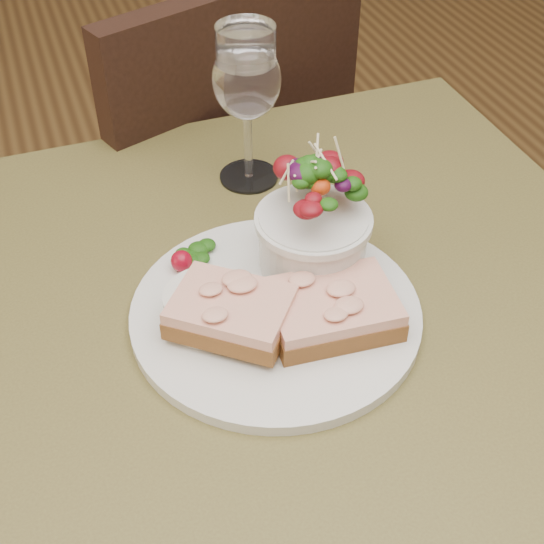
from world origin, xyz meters
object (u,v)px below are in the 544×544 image
object	(u,v)px
dinner_plate	(276,313)
sandwich_front	(332,309)
ramekin	(207,307)
chair_far	(192,273)
wine_glass	(247,84)
cafe_table	(275,403)
salad_bowl	(314,218)
sandwich_back	(231,312)

from	to	relation	value
dinner_plate	sandwich_front	bearing A→B (deg)	-38.56
sandwich_front	ramekin	world-z (taller)	ramekin
chair_far	wine_glass	bearing A→B (deg)	70.90
cafe_table	sandwich_front	distance (m)	0.14
cafe_table	salad_bowl	bearing A→B (deg)	47.75
sandwich_front	wine_glass	xyz separation A→B (m)	(0.01, 0.26, 0.10)
sandwich_back	wine_glass	bearing A→B (deg)	106.77
salad_bowl	cafe_table	bearing A→B (deg)	-132.25
salad_bowl	wine_glass	distance (m)	0.19
sandwich_front	sandwich_back	size ratio (longest dim) A/B	0.93
ramekin	wine_glass	distance (m)	0.27
cafe_table	sandwich_back	world-z (taller)	sandwich_back
sandwich_front	dinner_plate	bearing A→B (deg)	145.75
sandwich_back	wine_glass	world-z (taller)	wine_glass
dinner_plate	cafe_table	bearing A→B (deg)	-109.74
cafe_table	wine_glass	bearing A→B (deg)	77.01
ramekin	sandwich_front	bearing A→B (deg)	-19.61
ramekin	chair_far	bearing A→B (deg)	79.28
sandwich_front	sandwich_back	xyz separation A→B (m)	(-0.09, 0.02, 0.01)
ramekin	wine_glass	size ratio (longest dim) A/B	0.42
cafe_table	sandwich_front	xyz separation A→B (m)	(0.05, -0.01, 0.13)
cafe_table	salad_bowl	distance (m)	0.20
sandwich_back	salad_bowl	bearing A→B (deg)	68.98
chair_far	ramekin	size ratio (longest dim) A/B	12.28
chair_far	ramekin	distance (m)	0.77
dinner_plate	sandwich_back	xyz separation A→B (m)	(-0.05, -0.01, 0.03)
wine_glass	ramekin	bearing A→B (deg)	-117.18
chair_far	sandwich_back	size ratio (longest dim) A/B	6.81
dinner_plate	chair_far	bearing A→B (deg)	85.64
ramekin	wine_glass	xyz separation A→B (m)	(0.12, 0.23, 0.09)
ramekin	wine_glass	bearing A→B (deg)	62.82
cafe_table	dinner_plate	world-z (taller)	dinner_plate
sandwich_back	salad_bowl	world-z (taller)	salad_bowl
ramekin	salad_bowl	world-z (taller)	salad_bowl
dinner_plate	ramekin	xyz separation A→B (m)	(-0.07, 0.00, 0.03)
cafe_table	sandwich_front	bearing A→B (deg)	-12.06
sandwich_front	wine_glass	distance (m)	0.28
sandwich_back	salad_bowl	size ratio (longest dim) A/B	1.04
wine_glass	cafe_table	bearing A→B (deg)	-102.99
chair_far	salad_bowl	size ratio (longest dim) A/B	7.09
wine_glass	sandwich_front	bearing A→B (deg)	-91.65
sandwich_front	salad_bowl	bearing A→B (deg)	84.76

